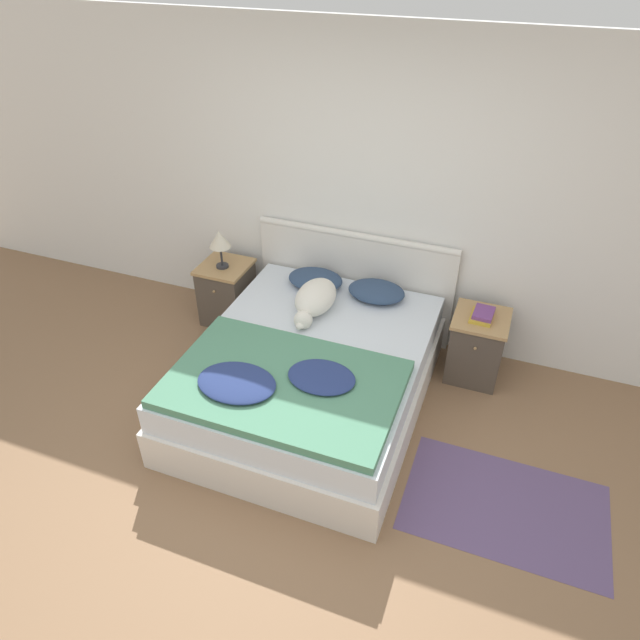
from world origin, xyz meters
TOP-DOWN VIEW (x-y plane):
  - ground_plane at (0.00, 0.00)m, footprint 16.00×16.00m
  - wall_back at (0.00, 2.13)m, footprint 9.00×0.06m
  - bed at (-0.11, 1.01)m, footprint 1.65×2.04m
  - headboard at (-0.11, 2.06)m, footprint 1.73×0.06m
  - nightstand_left at (-1.23, 1.78)m, footprint 0.43×0.44m
  - nightstand_right at (1.01, 1.78)m, footprint 0.43×0.44m
  - pillow_left at (-0.38, 1.81)m, footprint 0.47×0.35m
  - pillow_right at (0.16, 1.81)m, footprint 0.47×0.35m
  - quilt at (-0.12, 0.53)m, footprint 1.53×1.00m
  - dog at (-0.24, 1.46)m, footprint 0.30×0.67m
  - book_stack at (1.01, 1.78)m, footprint 0.17×0.23m
  - table_lamp at (-1.23, 1.76)m, footprint 0.19×0.19m
  - rug at (1.42, 0.54)m, footprint 1.27×0.81m

SIDE VIEW (x-z plane):
  - ground_plane at x=0.00m, z-range 0.00..0.00m
  - rug at x=1.42m, z-range 0.00..0.00m
  - bed at x=-0.11m, z-range 0.00..0.53m
  - nightstand_left at x=-1.23m, z-range 0.00..0.57m
  - nightstand_right at x=1.01m, z-range 0.00..0.57m
  - headboard at x=-0.11m, z-range 0.02..0.99m
  - quilt at x=-0.12m, z-range 0.52..0.63m
  - book_stack at x=1.01m, z-range 0.57..0.62m
  - pillow_left at x=-0.38m, z-range 0.54..0.65m
  - pillow_right at x=0.16m, z-range 0.54..0.65m
  - dog at x=-0.24m, z-range 0.53..0.76m
  - table_lamp at x=-1.23m, z-range 0.66..1.00m
  - wall_back at x=0.00m, z-range 0.00..2.55m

